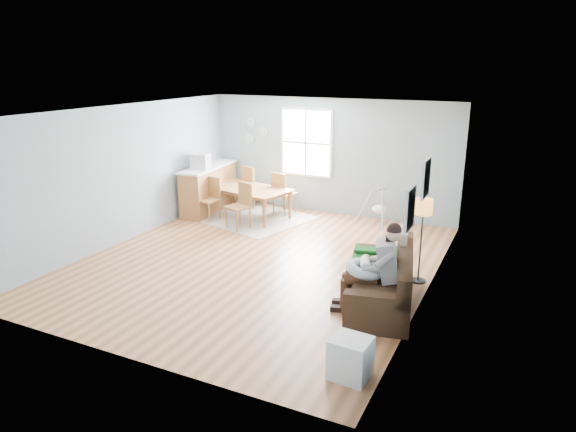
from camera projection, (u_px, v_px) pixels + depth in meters
The scene contains 22 objects.
room at pixel (257, 127), 8.65m from camera, with size 8.40×9.40×3.90m.
window at pixel (306, 143), 12.11m from camera, with size 1.32×0.08×1.62m.
pictures at pixel (418, 193), 6.67m from camera, with size 0.05×1.34×0.74m.
wall_plates at pixel (254, 132), 12.64m from camera, with size 0.67×0.02×0.66m.
sofa at pixel (385, 285), 7.64m from camera, with size 1.29×2.18×0.83m.
green_throw at pixel (383, 254), 8.22m from camera, with size 0.93×0.76×0.04m, color #145A16.
beige_pillow at pixel (402, 245), 7.95m from camera, with size 0.14×0.51×0.51m, color #B5A78A.
father at pixel (376, 265), 7.27m from camera, with size 1.03×0.61×1.36m.
nursing_pillow at pixel (365, 269), 7.32m from camera, with size 0.55×0.55×0.15m, color #A6C1CF.
infant at pixel (365, 262), 7.33m from camera, with size 0.23×0.39×0.14m.
toddler at pixel (382, 255), 7.71m from camera, with size 0.54×0.29×0.83m.
floor_lamp at pixel (423, 214), 8.15m from camera, with size 0.28×0.28×1.41m.
storage_cube at pixel (350, 358), 5.85m from camera, with size 0.47×0.42×0.49m.
rug at pixel (248, 216), 12.03m from camera, with size 2.71×2.06×0.01m, color #9D9890.
dining_table at pixel (247, 202), 11.94m from camera, with size 1.96×1.09×0.69m, color #925B2F.
chair_sw at pixel (211, 196), 11.70m from camera, with size 0.50×0.50×0.97m.
chair_se at pixel (241, 202), 11.08m from camera, with size 0.58×0.58×0.99m.
chair_nw at pixel (252, 184), 12.66m from camera, with size 0.61×0.61×1.04m.
chair_ne at pixel (282, 190), 12.04m from camera, with size 0.57×0.57×1.02m.
counter at pixel (209, 188), 12.40m from camera, with size 0.75×2.01×1.10m.
monitor at pixel (200, 161), 11.85m from camera, with size 0.45×0.44×0.36m.
baby_swing at pixel (379, 209), 11.36m from camera, with size 1.02×1.03×0.81m.
Camera 1 is at (4.24, -7.62, 3.49)m, focal length 32.00 mm.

